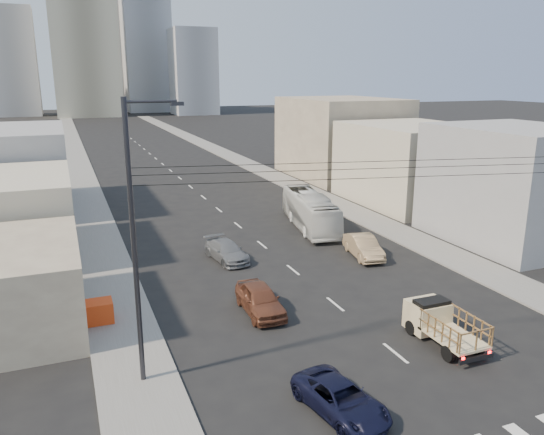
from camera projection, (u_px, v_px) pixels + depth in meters
ground at (422, 374)px, 23.37m from camera, size 420.00×420.00×0.00m
sidewalk_left at (77, 161)px, 81.97m from camera, size 3.50×180.00×0.12m
sidewalk_right at (223, 153)px, 90.37m from camera, size 3.50×180.00×0.12m
lane_dashes at (175, 174)px, 70.93m from camera, size 0.15×104.00×0.01m
flatbed_pickup at (442, 322)px, 25.92m from camera, size 1.95×4.41×1.90m
navy_pickup at (341, 399)px, 20.56m from camera, size 2.82×4.75×1.24m
city_bus at (310, 211)px, 45.64m from camera, size 4.45×11.04×3.00m
sedan_brown at (260, 299)px, 29.30m from camera, size 2.00×4.70×1.59m
sedan_tan at (363, 247)px, 38.39m from camera, size 2.44×4.90×1.54m
sedan_grey at (227, 251)px, 37.71m from camera, size 2.52×4.90×1.36m
streetlamp_left at (136, 239)px, 21.22m from camera, size 2.36×0.25×12.00m
overhead_wires at (415, 168)px, 22.39m from camera, size 23.01×5.02×0.72m
crate_stack at (95, 312)px, 27.94m from camera, size 1.80×1.20×1.14m
bldg_right_near at (515, 184)px, 41.56m from camera, size 10.00×12.00×9.00m
bldg_right_mid at (412, 164)px, 54.43m from camera, size 11.00×14.00×8.00m
bldg_right_far at (341, 138)px, 68.71m from camera, size 12.00×16.00×10.00m
bldg_left_far at (0, 171)px, 50.36m from camera, size 12.00×16.00×8.00m
high_rise_tower at (82, 19)px, 166.72m from camera, size 20.00×20.00×60.00m
midrise_ne at (147, 55)px, 190.64m from camera, size 16.00×16.00×40.00m
midrise_nw at (12, 62)px, 171.20m from camera, size 15.00×15.00×34.00m
midrise_back at (108, 50)px, 199.29m from camera, size 18.00×18.00×44.00m
midrise_east at (193, 72)px, 178.53m from camera, size 14.00×14.00×28.00m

